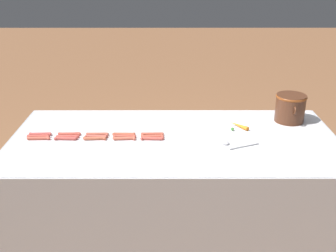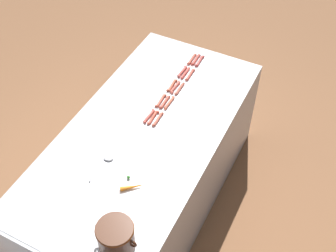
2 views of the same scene
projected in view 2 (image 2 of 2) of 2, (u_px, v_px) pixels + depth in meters
The scene contains 20 objects.
ground_plane at pixel (148, 199), 3.86m from camera, with size 20.00×20.00×0.00m, color brown.
griddle_counter at pixel (146, 169), 3.52m from camera, with size 1.09×2.26×0.91m.
hot_dog_0 at pixel (200, 61), 3.73m from camera, with size 0.03×0.16×0.02m.
hot_dog_1 at pixel (190, 75), 3.61m from camera, with size 0.03×0.16×0.02m.
hot_dog_2 at pixel (180, 89), 3.49m from camera, with size 0.03×0.16×0.02m.
hot_dog_3 at pixel (169, 103), 3.38m from camera, with size 0.03×0.16×0.02m.
hot_dog_4 at pixel (158, 119), 3.26m from camera, with size 0.03×0.16×0.02m.
hot_dog_5 at pixel (196, 60), 3.74m from camera, with size 0.03×0.16×0.02m.
hot_dog_6 at pixel (186, 73), 3.62m from camera, with size 0.02×0.16×0.02m.
hot_dog_7 at pixel (176, 87), 3.50m from camera, with size 0.03×0.16×0.02m.
hot_dog_8 at pixel (165, 102), 3.38m from camera, with size 0.03×0.16×0.02m.
hot_dog_9 at pixel (153, 118), 3.27m from camera, with size 0.03×0.16×0.02m.
hot_dog_10 at pixel (192, 59), 3.75m from camera, with size 0.03×0.16×0.02m.
hot_dog_11 at pixel (182, 72), 3.63m from camera, with size 0.03×0.16×0.02m.
hot_dog_12 at pixel (172, 85), 3.52m from camera, with size 0.03×0.16×0.02m.
hot_dog_13 at pixel (161, 101), 3.40m from camera, with size 0.03×0.16×0.02m.
hot_dog_14 at pixel (149, 116), 3.28m from camera, with size 0.03×0.16×0.02m.
bean_pot at pixel (116, 236), 2.49m from camera, with size 0.28×0.23×0.21m.
serving_spoon at pixel (103, 162), 2.99m from camera, with size 0.14×0.26×0.02m.
carrot at pixel (133, 186), 2.84m from camera, with size 0.15×0.13×0.03m.
Camera 2 is at (-1.13, 1.82, 3.28)m, focal length 46.10 mm.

